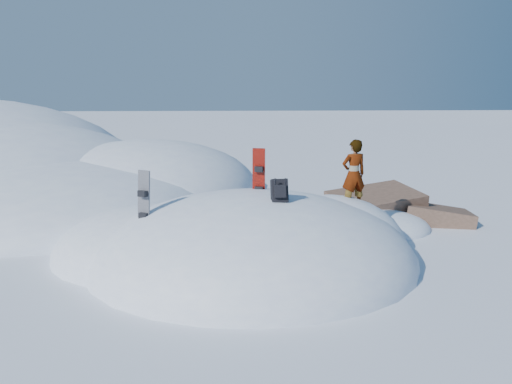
{
  "coord_description": "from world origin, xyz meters",
  "views": [
    {
      "loc": [
        -0.39,
        -10.13,
        3.76
      ],
      "look_at": [
        0.09,
        0.3,
        1.48
      ],
      "focal_mm": 35.0,
      "sensor_mm": 36.0,
      "label": 1
    }
  ],
  "objects_px": {
    "snowboard_dark": "(144,207)",
    "person": "(354,174)",
    "snowboard_red": "(259,181)",
    "backpack": "(279,191)"
  },
  "relations": [
    {
      "from": "snowboard_dark",
      "to": "backpack",
      "type": "distance_m",
      "value": 2.75
    },
    {
      "from": "snowboard_red",
      "to": "person",
      "type": "relative_size",
      "value": 0.95
    },
    {
      "from": "snowboard_dark",
      "to": "backpack",
      "type": "bearing_deg",
      "value": 27.62
    },
    {
      "from": "snowboard_dark",
      "to": "person",
      "type": "bearing_deg",
      "value": 45.72
    },
    {
      "from": "snowboard_dark",
      "to": "person",
      "type": "height_order",
      "value": "person"
    },
    {
      "from": "snowboard_dark",
      "to": "snowboard_red",
      "type": "bearing_deg",
      "value": 55.23
    },
    {
      "from": "snowboard_red",
      "to": "backpack",
      "type": "distance_m",
      "value": 1.28
    },
    {
      "from": "snowboard_red",
      "to": "backpack",
      "type": "bearing_deg",
      "value": -57.76
    },
    {
      "from": "snowboard_dark",
      "to": "person",
      "type": "distance_m",
      "value": 4.75
    },
    {
      "from": "backpack",
      "to": "person",
      "type": "height_order",
      "value": "person"
    }
  ]
}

